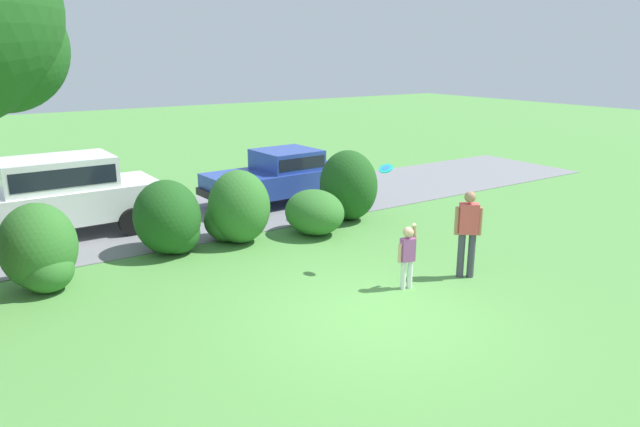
{
  "coord_description": "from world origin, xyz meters",
  "views": [
    {
      "loc": [
        -5.82,
        -6.91,
        4.3
      ],
      "look_at": [
        0.61,
        2.64,
        1.1
      ],
      "focal_mm": 32.63,
      "sensor_mm": 36.0,
      "label": 1
    }
  ],
  "objects_px": {
    "parked_suv": "(60,192)",
    "adult_onlooker": "(468,229)",
    "frisbee": "(386,168)",
    "parked_sedan": "(281,175)",
    "child_thrower": "(407,252)"
  },
  "relations": [
    {
      "from": "parked_suv",
      "to": "adult_onlooker",
      "type": "height_order",
      "value": "parked_suv"
    },
    {
      "from": "frisbee",
      "to": "adult_onlooker",
      "type": "height_order",
      "value": "frisbee"
    },
    {
      "from": "parked_suv",
      "to": "frisbee",
      "type": "bearing_deg",
      "value": -51.07
    },
    {
      "from": "parked_sedan",
      "to": "child_thrower",
      "type": "distance_m",
      "value": 7.03
    },
    {
      "from": "parked_sedan",
      "to": "frisbee",
      "type": "relative_size",
      "value": 15.73
    },
    {
      "from": "parked_suv",
      "to": "frisbee",
      "type": "relative_size",
      "value": 16.59
    },
    {
      "from": "frisbee",
      "to": "adult_onlooker",
      "type": "relative_size",
      "value": 0.16
    },
    {
      "from": "child_thrower",
      "to": "frisbee",
      "type": "height_order",
      "value": "frisbee"
    },
    {
      "from": "parked_suv",
      "to": "frisbee",
      "type": "height_order",
      "value": "frisbee"
    },
    {
      "from": "parked_sedan",
      "to": "frisbee",
      "type": "bearing_deg",
      "value": -100.02
    },
    {
      "from": "parked_suv",
      "to": "child_thrower",
      "type": "xyz_separation_m",
      "value": [
        4.67,
        -7.1,
        -0.36
      ]
    },
    {
      "from": "child_thrower",
      "to": "frisbee",
      "type": "relative_size",
      "value": 4.52
    },
    {
      "from": "parked_suv",
      "to": "adult_onlooker",
      "type": "bearing_deg",
      "value": -50.46
    },
    {
      "from": "adult_onlooker",
      "to": "parked_sedan",
      "type": "bearing_deg",
      "value": 90.46
    },
    {
      "from": "child_thrower",
      "to": "frisbee",
      "type": "xyz_separation_m",
      "value": [
        0.26,
        0.99,
        1.39
      ]
    }
  ]
}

